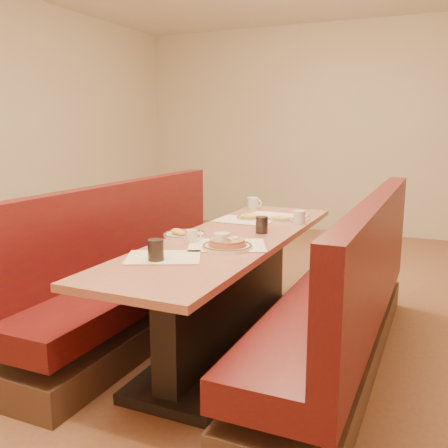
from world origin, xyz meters
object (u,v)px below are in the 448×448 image
at_px(coffee_mug_c, 300,217).
at_px(soda_tumbler_near, 156,250).
at_px(booth_right, 343,310).
at_px(pancake_plate, 227,245).
at_px(diner_table, 232,291).
at_px(coffee_mug_b, 192,236).
at_px(coffee_mug_a, 222,241).
at_px(soda_tumbler_mid, 262,225).
at_px(booth_left, 138,280).
at_px(eggs_plate, 184,234).
at_px(coffee_mug_d, 253,203).

xyz_separation_m(coffee_mug_c, soda_tumbler_near, (-0.40, -1.32, 0.01)).
xyz_separation_m(booth_right, pancake_plate, (-0.62, -0.32, 0.41)).
relative_size(diner_table, coffee_mug_b, 24.45).
relative_size(coffee_mug_a, soda_tumbler_mid, 1.17).
xyz_separation_m(diner_table, soda_tumbler_mid, (0.15, 0.16, 0.43)).
height_order(coffee_mug_a, soda_tumbler_mid, soda_tumbler_mid).
distance_m(booth_left, booth_right, 1.46).
bearing_deg(booth_left, coffee_mug_a, -24.00).
xyz_separation_m(diner_table, soda_tumbler_near, (-0.12, -0.73, 0.43)).
distance_m(coffee_mug_a, coffee_mug_c, 0.98).
bearing_deg(coffee_mug_a, eggs_plate, 160.09).
distance_m(pancake_plate, coffee_mug_d, 1.42).
bearing_deg(coffee_mug_b, coffee_mug_c, 56.12).
height_order(booth_left, booth_right, same).
height_order(coffee_mug_c, soda_tumbler_near, soda_tumbler_near).
height_order(booth_left, soda_tumbler_mid, booth_left).
bearing_deg(eggs_plate, coffee_mug_a, -31.73).
bearing_deg(soda_tumbler_mid, coffee_mug_b, -124.17).
relative_size(pancake_plate, coffee_mug_a, 2.24).
distance_m(pancake_plate, eggs_plate, 0.42).
bearing_deg(booth_right, booth_left, 180.00).
xyz_separation_m(coffee_mug_d, soda_tumbler_mid, (0.40, -0.89, 0.00)).
xyz_separation_m(pancake_plate, coffee_mug_d, (-0.37, 1.38, 0.03)).
bearing_deg(pancake_plate, booth_right, 27.49).
bearing_deg(coffee_mug_c, diner_table, -131.39).
bearing_deg(coffee_mug_c, coffee_mug_a, -116.57).
bearing_deg(diner_table, soda_tumbler_near, -99.29).
bearing_deg(diner_table, booth_right, 0.00).
bearing_deg(pancake_plate, coffee_mug_b, 168.37).
height_order(eggs_plate, coffee_mug_c, coffee_mug_c).
bearing_deg(booth_left, soda_tumbler_near, -49.88).
height_order(pancake_plate, soda_tumbler_mid, soda_tumbler_mid).
height_order(coffee_mug_a, coffee_mug_d, same).
height_order(booth_right, soda_tumbler_mid, booth_right).
bearing_deg(booth_right, soda_tumbler_near, -139.47).
relative_size(booth_left, coffee_mug_a, 19.10).
relative_size(diner_table, soda_tumbler_mid, 22.35).
bearing_deg(soda_tumbler_near, booth_left, 130.12).
relative_size(diner_table, booth_right, 1.00).
height_order(diner_table, booth_left, booth_left).
distance_m(coffee_mug_b, soda_tumbler_near, 0.46).
xyz_separation_m(soda_tumbler_near, soda_tumbler_mid, (0.27, 0.89, -0.00)).
bearing_deg(coffee_mug_b, pancake_plate, -19.10).
height_order(booth_right, coffee_mug_a, booth_right).
xyz_separation_m(diner_table, booth_right, (0.73, 0.00, -0.01)).
bearing_deg(pancake_plate, eggs_plate, 154.49).
xyz_separation_m(coffee_mug_a, soda_tumbler_near, (-0.22, -0.36, 0.01)).
bearing_deg(diner_table, coffee_mug_b, -118.30).
height_order(eggs_plate, coffee_mug_b, coffee_mug_b).
xyz_separation_m(booth_left, booth_right, (1.46, 0.00, 0.00)).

